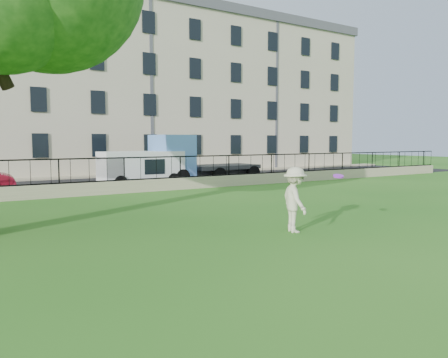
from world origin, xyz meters
TOP-DOWN VIEW (x-y plane):
  - ground at (0.00, 0.00)m, footprint 120.00×120.00m
  - retaining_wall at (0.00, 12.00)m, footprint 50.00×0.40m
  - iron_railing at (0.00, 12.00)m, footprint 50.00×0.05m
  - street at (0.00, 16.70)m, footprint 60.00×9.00m
  - sidewalk at (0.00, 21.90)m, footprint 60.00×1.40m
  - building_row at (0.00, 27.57)m, footprint 56.40×10.40m
  - man at (0.84, 0.76)m, footprint 1.00×1.31m
  - frisbee at (1.38, -0.29)m, footprint 0.30×0.29m
  - white_van at (2.00, 14.82)m, footprint 4.62×1.90m
  - blue_truck at (6.50, 15.40)m, footprint 6.96×2.87m

SIDE VIEW (x-z plane):
  - ground at x=0.00m, z-range 0.00..0.00m
  - street at x=0.00m, z-range 0.00..0.01m
  - sidewalk at x=0.00m, z-range 0.00..0.12m
  - retaining_wall at x=0.00m, z-range 0.00..0.60m
  - man at x=0.84m, z-range 0.00..1.80m
  - white_van at x=2.00m, z-range 0.00..1.92m
  - iron_railing at x=0.00m, z-range 0.59..1.72m
  - blue_truck at x=6.50m, z-range 0.00..2.86m
  - frisbee at x=1.38m, z-range 1.54..1.66m
  - building_row at x=0.00m, z-range 0.02..13.82m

